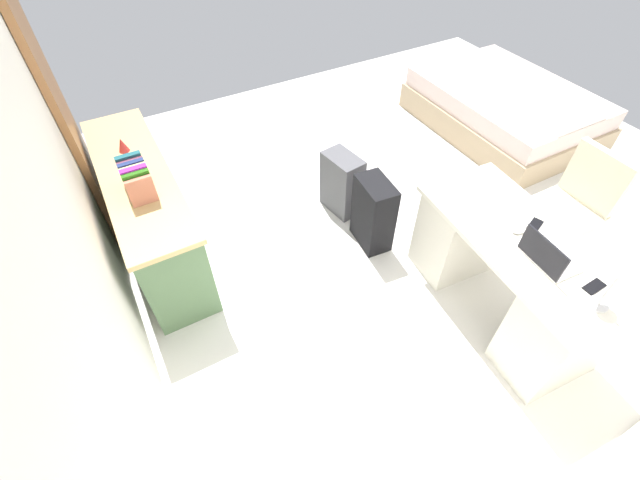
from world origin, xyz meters
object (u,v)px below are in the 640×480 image
bed (505,108)px  desk_lamp (614,270)px  computer_mouse (519,230)px  office_chair (566,214)px  figurine_small (122,145)px  suitcase_spare_grey (342,184)px  desk (507,274)px  laptop (547,256)px  cell_phone_near_laptop (594,287)px  credenza (150,212)px  cell_phone_by_mouse (535,225)px  suitcase_black (373,214)px

bed → desk_lamp: 3.09m
computer_mouse → desk_lamp: size_ratio=0.29×
computer_mouse → desk_lamp: (-0.57, 0.06, 0.24)m
computer_mouse → office_chair: bearing=-75.9°
bed → figurine_small: (0.35, 3.87, 0.59)m
desk_lamp → suitcase_spare_grey: bearing=10.2°
desk → suitcase_spare_grey: 1.56m
laptop → figurine_small: 3.03m
cell_phone_near_laptop → credenza: bearing=39.9°
computer_mouse → desk_lamp: 0.62m
credenza → laptop: (-2.03, -1.93, 0.40)m
credenza → laptop: bearing=-136.3°
desk → laptop: 0.45m
desk → cell_phone_by_mouse: bearing=-70.1°
credenza → suitcase_spare_grey: 1.62m
desk → computer_mouse: size_ratio=14.91×
suitcase_black → suitcase_spare_grey: (0.48, 0.00, -0.03)m
suitcase_spare_grey → cell_phone_near_laptop: cell_phone_near_laptop is taller
laptop → computer_mouse: laptop is taller
computer_mouse → cell_phone_by_mouse: 0.13m
credenza → bed: credenza is taller
desk → figurine_small: bearing=42.9°
credenza → suitcase_spare_grey: credenza is taller
office_chair → suitcase_spare_grey: bearing=43.1°
credenza → laptop: laptop is taller
bed → desk_lamp: size_ratio=5.55×
laptop → credenza: bearing=43.7°
computer_mouse → desk_lamp: bearing=179.2°
office_chair → suitcase_spare_grey: office_chair is taller
desk → credenza: 2.71m
desk_lamp → desk: bearing=-5.3°
computer_mouse → suitcase_spare_grey: bearing=21.1°
suitcase_spare_grey → cell_phone_by_mouse: (-1.45, -0.55, 0.47)m
desk → laptop: bearing=164.4°
computer_mouse → figurine_small: (2.07, 2.00, 0.07)m
computer_mouse → desk: bearing=176.0°
credenza → cell_phone_by_mouse: credenza is taller
computer_mouse → cell_phone_by_mouse: computer_mouse is taller
suitcase_black → office_chair: bearing=-118.3°
cell_phone_by_mouse → desk_lamp: desk_lamp is taller
bed → cell_phone_near_laptop: (-2.25, 1.84, 0.51)m
bed → suitcase_spare_grey: bed is taller
laptop → desk_lamp: 0.38m
cell_phone_near_laptop → suitcase_black: bearing=15.3°
computer_mouse → figurine_small: figurine_small is taller
office_chair → figurine_small: (1.94, 2.81, 0.42)m
suitcase_black → desk_lamp: (-1.53, -0.36, 0.69)m
credenza → cell_phone_near_laptop: size_ratio=13.24×
credenza → suitcase_spare_grey: bearing=-101.8°
office_chair → credenza: office_chair is taller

